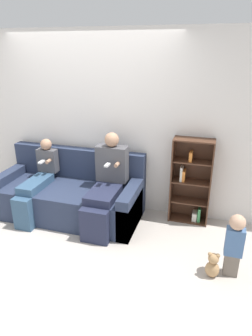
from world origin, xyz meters
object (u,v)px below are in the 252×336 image
Objects in this scene: child_seated at (37,181)px; bookshelf at (191,181)px; couch at (70,195)px; toddler_standing at (234,243)px; adult_seated at (106,182)px; teddy_bear at (213,266)px.

bookshelf is (2.09, 0.51, 0.05)m from child_seated.
couch is 1.94× the size of child_seated.
toddler_standing is at bearing -16.53° from couch.
adult_seated is 1.74m from toddler_standing.
child_seated is 1.46× the size of toddler_standing.
couch is 0.71m from adult_seated.
child_seated is (-1.03, -0.06, -0.10)m from adult_seated.
child_seated is at bearing -176.71° from adult_seated.
couch is 0.51m from child_seated.
adult_seated reaches higher than child_seated.
bookshelf is at bearing 13.78° from child_seated.
teddy_bear is at bearing -24.84° from adult_seated.
bookshelf reaches higher than child_seated.
adult_seated is at bearing -156.88° from bookshelf.
couch is at bearing -168.10° from bookshelf.
adult_seated is 4.15× the size of teddy_bear.
bookshelf is 3.98× the size of teddy_bear.
child_seated reaches higher than couch.
couch is at bearing 159.55° from teddy_bear.
adult_seated is 1.16m from bookshelf.
toddler_standing is at bearing -19.17° from adult_seated.
child_seated is 0.89× the size of bookshelf.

